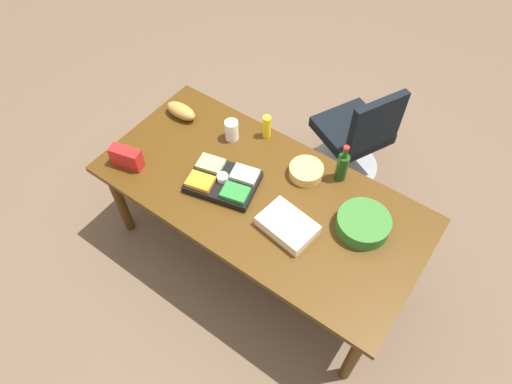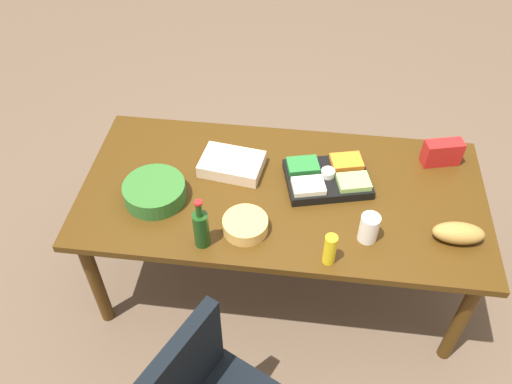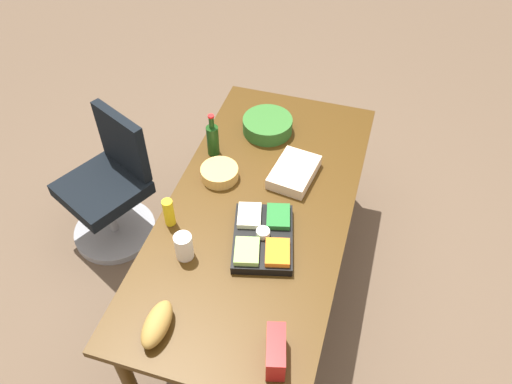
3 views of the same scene
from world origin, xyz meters
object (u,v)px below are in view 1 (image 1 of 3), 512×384
at_px(sheet_cake, 288,225).
at_px(wine_bottle, 342,166).
at_px(conference_table, 260,199).
at_px(office_chair, 354,142).
at_px(chip_bowl, 306,171).
at_px(chip_bag_red, 126,157).
at_px(bread_loaf, 181,111).
at_px(salad_bowl, 363,224).
at_px(mustard_bottle, 267,127).
at_px(veggie_tray, 223,181).
at_px(mayo_jar, 232,130).

relative_size(sheet_cake, wine_bottle, 1.13).
distance_m(conference_table, office_chair, 1.11).
distance_m(sheet_cake, chip_bowl, 0.43).
xyz_separation_m(conference_table, chip_bag_red, (-0.82, -0.31, 0.14)).
bearing_deg(conference_table, office_chair, 82.01).
relative_size(conference_table, chip_bag_red, 10.29).
bearing_deg(chip_bowl, conference_table, -118.49).
bearing_deg(bread_loaf, salad_bowl, -3.54).
bearing_deg(mustard_bottle, chip_bag_red, -128.11).
height_order(mustard_bottle, bread_loaf, mustard_bottle).
bearing_deg(veggie_tray, conference_table, 21.03).
height_order(conference_table, chip_bag_red, chip_bag_red).
distance_m(salad_bowl, wine_bottle, 0.39).
distance_m(conference_table, mustard_bottle, 0.51).
xyz_separation_m(veggie_tray, wine_bottle, (0.56, 0.47, 0.07)).
bearing_deg(conference_table, chip_bowl, 61.51).
relative_size(mayo_jar, wine_bottle, 0.52).
bearing_deg(mayo_jar, chip_bowl, 1.91).
distance_m(mustard_bottle, mayo_jar, 0.23).
distance_m(conference_table, bread_loaf, 0.87).
bearing_deg(mayo_jar, salad_bowl, -7.11).
relative_size(office_chair, mustard_bottle, 5.51).
xyz_separation_m(office_chair, mustard_bottle, (-0.39, -0.64, 0.46)).
bearing_deg(sheet_cake, wine_bottle, 83.43).
height_order(mustard_bottle, chip_bowl, mustard_bottle).
bearing_deg(bread_loaf, veggie_tray, -26.69).
relative_size(office_chair, wine_bottle, 3.25).
relative_size(conference_table, office_chair, 2.23).
distance_m(mustard_bottle, sheet_cake, 0.76).
bearing_deg(veggie_tray, chip_bowl, 44.37).
distance_m(office_chair, chip_bag_red, 1.74).
distance_m(chip_bag_red, bread_loaf, 0.54).
bearing_deg(salad_bowl, mustard_bottle, 161.89).
bearing_deg(office_chair, wine_bottle, -74.23).
bearing_deg(bread_loaf, sheet_cake, -17.30).
xyz_separation_m(mustard_bottle, bread_loaf, (-0.59, -0.20, -0.03)).
relative_size(salad_bowl, wine_bottle, 1.09).
height_order(office_chair, wine_bottle, wine_bottle).
distance_m(salad_bowl, mayo_jar, 1.06).
bearing_deg(office_chair, salad_bowl, -62.67).
height_order(salad_bowl, chip_bag_red, chip_bag_red).
height_order(chip_bag_red, bread_loaf, chip_bag_red).
relative_size(office_chair, bread_loaf, 3.84).
xyz_separation_m(mayo_jar, chip_bag_red, (-0.40, -0.58, -0.00)).
distance_m(mayo_jar, chip_bowl, 0.57).
height_order(sheet_cake, chip_bowl, sheet_cake).
relative_size(sheet_cake, chip_bowl, 1.48).
height_order(chip_bowl, bread_loaf, bread_loaf).
height_order(veggie_tray, bread_loaf, bread_loaf).
bearing_deg(chip_bag_red, salad_bowl, 17.10).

